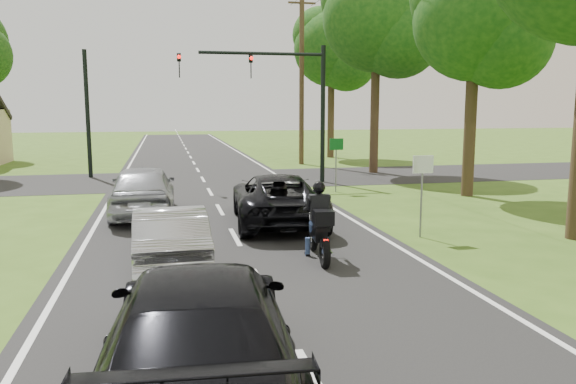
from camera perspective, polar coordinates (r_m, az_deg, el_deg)
The scene contains 16 objects.
ground at distance 10.82m, azimuth -2.73°, elevation -9.38°, with size 140.00×140.00×0.00m, color #3A5919.
road at distance 20.49m, azimuth -7.49°, elevation -0.82°, with size 8.00×100.00×0.01m, color black.
cross_road at distance 26.41m, azimuth -8.64°, elevation 1.27°, with size 60.00×7.00×0.01m, color black.
motorcycle_rider at distance 12.34m, azimuth 3.22°, elevation -3.77°, with size 0.60×2.06×1.77m.
dark_suv at distance 16.18m, azimuth -1.11°, elevation -0.64°, with size 2.40×5.21×1.45m, color black.
silver_sedan at distance 11.80m, azimuth -11.93°, elevation -4.61°, with size 1.41×4.05×1.34m, color #AFB0B4.
silver_suv at distance 17.84m, azimuth -14.50°, elevation 0.21°, with size 1.90×4.72×1.61m, color #A3A5AA.
dark_car_behind at distance 6.83m, azimuth -8.96°, elevation -13.52°, with size 2.15×5.28×1.53m, color black.
traffic_signal at distance 24.68m, azimuth -0.65°, elevation 10.47°, with size 6.38×0.44×6.00m.
signal_pole_far at distance 28.36m, azimuth -19.69°, elevation 7.44°, with size 0.20×0.20×6.00m, color black.
utility_pole_far at distance 33.15m, azimuth 1.40°, elevation 11.63°, with size 1.60×0.28×10.00m.
sign_white at distance 14.72m, azimuth 13.51°, elevation 1.58°, with size 0.55×0.07×2.12m.
sign_green at distance 22.21m, azimuth 4.93°, elevation 4.09°, with size 0.55×0.07×2.12m.
tree_row_c at distance 22.34m, azimuth 19.30°, elevation 15.60°, with size 4.80×4.65×8.76m.
tree_row_d at distance 29.29m, azimuth 9.76°, elevation 16.53°, with size 5.76×5.58×10.45m.
tree_row_e at distance 37.79m, azimuth 4.96°, elevation 13.89°, with size 5.28×5.12×9.61m.
Camera 1 is at (-1.72, -10.14, 3.34)m, focal length 35.00 mm.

